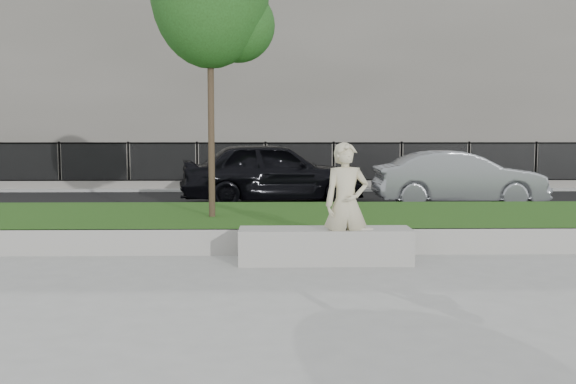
{
  "coord_description": "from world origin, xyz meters",
  "views": [
    {
      "loc": [
        -0.31,
        -8.67,
        1.84
      ],
      "look_at": [
        -0.1,
        1.2,
        0.96
      ],
      "focal_mm": 40.0,
      "sensor_mm": 36.0,
      "label": 1
    }
  ],
  "objects_px": {
    "man": "(346,204)",
    "book": "(364,229)",
    "car_dark": "(273,172)",
    "stone_bench": "(325,246)",
    "car_silver": "(458,178)"
  },
  "relations": [
    {
      "from": "stone_bench",
      "to": "man",
      "type": "distance_m",
      "value": 0.69
    },
    {
      "from": "car_dark",
      "to": "car_silver",
      "type": "xyz_separation_m",
      "value": [
        4.71,
        -0.68,
        -0.12
      ]
    },
    {
      "from": "book",
      "to": "stone_bench",
      "type": "bearing_deg",
      "value": 158.05
    },
    {
      "from": "man",
      "to": "car_silver",
      "type": "height_order",
      "value": "man"
    },
    {
      "from": "man",
      "to": "book",
      "type": "height_order",
      "value": "man"
    },
    {
      "from": "man",
      "to": "book",
      "type": "distance_m",
      "value": 0.44
    },
    {
      "from": "car_silver",
      "to": "man",
      "type": "bearing_deg",
      "value": 152.93
    },
    {
      "from": "stone_bench",
      "to": "car_dark",
      "type": "relative_size",
      "value": 0.51
    },
    {
      "from": "book",
      "to": "car_dark",
      "type": "xyz_separation_m",
      "value": [
        -1.31,
        7.82,
        0.34
      ]
    },
    {
      "from": "stone_bench",
      "to": "book",
      "type": "height_order",
      "value": "book"
    },
    {
      "from": "stone_bench",
      "to": "car_dark",
      "type": "bearing_deg",
      "value": 95.71
    },
    {
      "from": "book",
      "to": "car_dark",
      "type": "bearing_deg",
      "value": 88.6
    },
    {
      "from": "car_dark",
      "to": "man",
      "type": "bearing_deg",
      "value": 178.3
    },
    {
      "from": "car_dark",
      "to": "car_silver",
      "type": "height_order",
      "value": "car_dark"
    },
    {
      "from": "man",
      "to": "book",
      "type": "relative_size",
      "value": 8.06
    }
  ]
}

